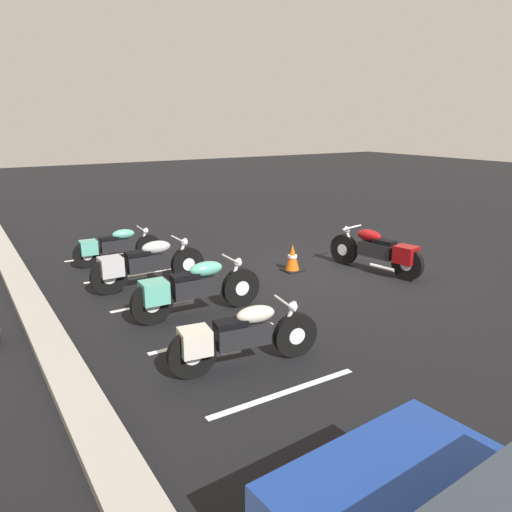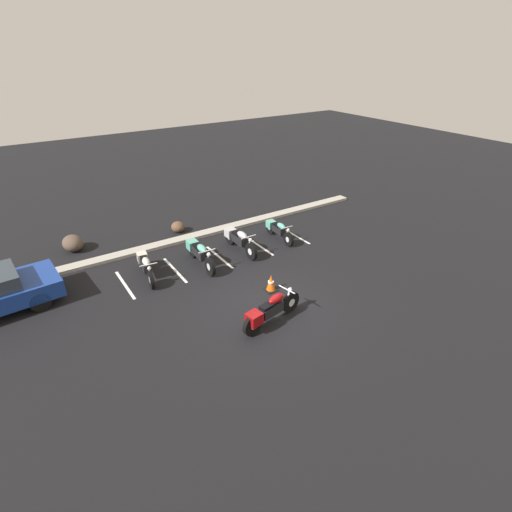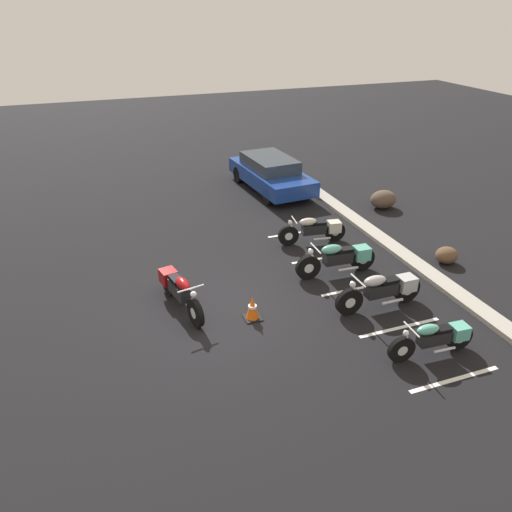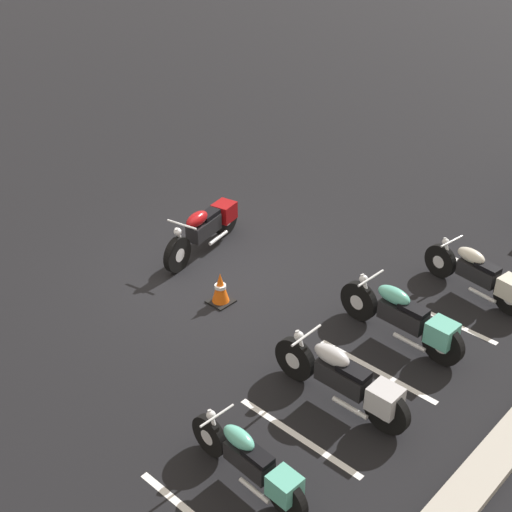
{
  "view_description": "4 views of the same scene",
  "coord_description": "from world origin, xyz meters",
  "views": [
    {
      "loc": [
        -7.81,
        6.96,
        3.2
      ],
      "look_at": [
        0.07,
        2.06,
        0.64
      ],
      "focal_mm": 35.0,
      "sensor_mm": 36.0,
      "label": 1
    },
    {
      "loc": [
        -6.02,
        -8.41,
        7.4
      ],
      "look_at": [
        0.64,
        1.78,
        0.86
      ],
      "focal_mm": 28.0,
      "sensor_mm": 36.0,
      "label": 2
    },
    {
      "loc": [
        9.76,
        -2.47,
        6.67
      ],
      "look_at": [
        -0.8,
        1.41,
        0.86
      ],
      "focal_mm": 35.0,
      "sensor_mm": 36.0,
      "label": 3
    },
    {
      "loc": [
        7.61,
        8.11,
        7.19
      ],
      "look_at": [
        -0.18,
        0.91,
        0.63
      ],
      "focal_mm": 50.0,
      "sensor_mm": 36.0,
      "label": 4
    }
  ],
  "objects": [
    {
      "name": "landscape_rock_1",
      "position": [
        -4.35,
        7.54,
        0.32
      ],
      "size": [
        0.83,
        1.01,
        0.64
      ],
      "primitive_type": "ellipsoid",
      "rotation": [
        0.0,
        0.0,
        1.62
      ],
      "color": "brown",
      "rests_on": "ground"
    },
    {
      "name": "motorcycle_maroon_featured",
      "position": [
        -0.49,
        -0.68,
        0.48
      ],
      "size": [
        2.27,
        0.81,
        0.9
      ],
      "rotation": [
        0.0,
        0.0,
        0.19
      ],
      "color": "black",
      "rests_on": "ground"
    },
    {
      "name": "car_blue",
      "position": [
        -7.51,
        4.48,
        0.68
      ],
      "size": [
        4.42,
        2.12,
        1.29
      ],
      "rotation": [
        0.0,
        0.0,
        0.08
      ],
      "color": "black",
      "rests_on": "ground"
    },
    {
      "name": "stall_line_4",
      "position": [
        3.97,
        3.83,
        0.0
      ],
      "size": [
        0.1,
        2.1,
        0.0
      ],
      "primitive_type": "cube",
      "color": "white",
      "rests_on": "ground"
    },
    {
      "name": "parked_bike_2",
      "position": [
        1.21,
        3.92,
        0.48
      ],
      "size": [
        0.64,
        2.3,
        0.9
      ],
      "rotation": [
        0.0,
        0.0,
        -1.57
      ],
      "color": "black",
      "rests_on": "ground"
    },
    {
      "name": "stall_line_1",
      "position": [
        -1.58,
        3.83,
        0.0
      ],
      "size": [
        0.1,
        2.1,
        0.0
      ],
      "primitive_type": "cube",
      "color": "white",
      "rests_on": "ground"
    },
    {
      "name": "parked_bike_1",
      "position": [
        -0.6,
        3.74,
        0.48
      ],
      "size": [
        0.65,
        2.3,
        0.91
      ],
      "rotation": [
        0.0,
        0.0,
        -1.61
      ],
      "color": "black",
      "rests_on": "ground"
    },
    {
      "name": "parked_bike_3",
      "position": [
        3.16,
        3.93,
        0.42
      ],
      "size": [
        0.56,
        1.99,
        0.78
      ],
      "rotation": [
        0.0,
        0.0,
        -1.62
      ],
      "color": "black",
      "rests_on": "ground"
    },
    {
      "name": "ground",
      "position": [
        0.0,
        0.0,
        0.0
      ],
      "size": [
        60.0,
        60.0,
        0.0
      ],
      "primitive_type": "plane",
      "color": "black"
    },
    {
      "name": "traffic_cone",
      "position": [
        0.6,
        0.8,
        0.28
      ],
      "size": [
        0.4,
        0.4,
        0.59
      ],
      "color": "black",
      "rests_on": "ground"
    },
    {
      "name": "stall_line_2",
      "position": [
        0.27,
        3.83,
        0.0
      ],
      "size": [
        0.1,
        2.1,
        0.0
      ],
      "primitive_type": "cube",
      "color": "white",
      "rests_on": "ground"
    },
    {
      "name": "parked_bike_0",
      "position": [
        -2.58,
        3.99,
        0.44
      ],
      "size": [
        0.67,
        2.11,
        0.83
      ],
      "rotation": [
        0.0,
        0.0,
        -1.71
      ],
      "color": "black",
      "rests_on": "ground"
    },
    {
      "name": "landscape_rock_0",
      "position": [
        -0.12,
        6.89,
        0.24
      ],
      "size": [
        0.69,
        0.73,
        0.47
      ],
      "primitive_type": "ellipsoid",
      "rotation": [
        0.0,
        0.0,
        1.36
      ],
      "color": "brown",
      "rests_on": "ground"
    },
    {
      "name": "stall_line_0",
      "position": [
        -3.43,
        3.83,
        0.0
      ],
      "size": [
        0.1,
        2.1,
        0.0
      ],
      "primitive_type": "cube",
      "color": "white",
      "rests_on": "ground"
    },
    {
      "name": "stall_line_3",
      "position": [
        2.12,
        3.83,
        0.0
      ],
      "size": [
        0.1,
        2.1,
        0.0
      ],
      "primitive_type": "cube",
      "color": "white",
      "rests_on": "ground"
    },
    {
      "name": "concrete_curb",
      "position": [
        0.0,
        5.99,
        0.06
      ],
      "size": [
        18.0,
        0.5,
        0.12
      ],
      "primitive_type": "cube",
      "color": "#A8A399",
      "rests_on": "ground"
    }
  ]
}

